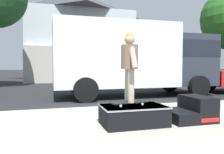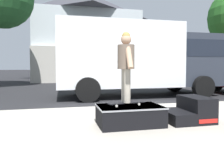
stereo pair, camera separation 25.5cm
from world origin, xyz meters
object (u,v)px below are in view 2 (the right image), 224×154
object	(u,v)px
skate_box	(130,115)
box_truck	(139,57)
skater_kid	(126,61)
kicker_ramp	(190,111)
skateboard	(126,103)

from	to	relation	value
skate_box	box_truck	bearing A→B (deg)	67.96
skate_box	skater_kid	bearing A→B (deg)	151.79
box_truck	kicker_ramp	bearing A→B (deg)	-97.38
skateboard	skater_kid	world-z (taller)	skater_kid
skateboard	skater_kid	bearing A→B (deg)	180.00
skateboard	kicker_ramp	bearing A→B (deg)	-1.56
skateboard	skater_kid	distance (m)	0.83
kicker_ramp	box_truck	size ratio (longest dim) A/B	0.14
skater_kid	box_truck	xyz separation A→B (m)	(2.05, 4.85, 0.30)
kicker_ramp	skate_box	bearing A→B (deg)	179.98
skateboard	box_truck	size ratio (longest dim) A/B	0.12
skater_kid	skate_box	bearing A→B (deg)	-28.21
skate_box	skateboard	xyz separation A→B (m)	(-0.07, 0.04, 0.24)
skateboard	box_truck	xyz separation A→B (m)	(2.05, 4.85, 1.13)
skate_box	box_truck	size ratio (longest dim) A/B	0.19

